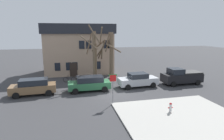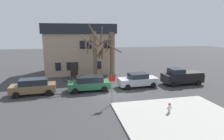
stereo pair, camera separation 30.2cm
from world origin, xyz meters
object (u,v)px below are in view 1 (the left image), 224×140
Objects in this scene: tree_bare_mid at (96,59)px; tree_bare_near at (95,54)px; bicycle_leaning at (70,79)px; car_brown_wagon at (33,87)px; car_silver_sedan at (138,80)px; street_sign_pole at (113,84)px; fire_hydrant at (170,107)px; tree_bare_far at (111,54)px; car_green_wagon at (89,83)px; building_main at (79,48)px; pickup_truck_black at (181,76)px.

tree_bare_near is at bearing -146.68° from tree_bare_mid.
car_brown_wagon is at bearing -130.70° from bicycle_leaning.
car_silver_sedan is (12.01, 0.27, -0.04)m from car_brown_wagon.
tree_bare_mid is 2.29× the size of street_sign_pole.
fire_hydrant is at bearing -32.53° from car_brown_wagon.
tree_bare_mid is 8.84m from street_sign_pole.
street_sign_pole is at bearing -131.90° from car_silver_sedan.
tree_bare_mid is 2.74m from tree_bare_far.
fire_hydrant is at bearing -69.25° from tree_bare_mid.
tree_bare_far is 7.11m from car_green_wagon.
building_main is at bearing 92.60° from car_green_wagon.
street_sign_pole is at bearing -155.35° from pickup_truck_black.
bicycle_leaning is at bearing 163.24° from pickup_truck_black.
car_green_wagon is at bearing -87.40° from building_main.
pickup_truck_black is at bearing 0.58° from car_brown_wagon.
pickup_truck_black reaches higher than car_green_wagon.
building_main is at bearing 103.92° from tree_bare_near.
car_brown_wagon is 6.02m from car_green_wagon.
bicycle_leaning is at bearing -104.58° from building_main.
bicycle_leaning is at bearing 123.87° from fire_hydrant.
tree_bare_far is at bearing -52.11° from building_main.
pickup_truck_black is at bearing 0.73° from car_green_wagon.
tree_bare_mid is 0.98× the size of tree_bare_far.
tree_bare_far is at bearing 112.78° from car_silver_sedan.
car_green_wagon is (6.02, 0.03, -0.02)m from car_brown_wagon.
tree_bare_far is at bearing 99.00° from fire_hydrant.
bicycle_leaning is at bearing 116.44° from car_green_wagon.
pickup_truck_black is 9.88m from fire_hydrant.
tree_bare_near is 1.61× the size of car_brown_wagon.
tree_bare_near is 1.49× the size of pickup_truck_black.
car_brown_wagon is 9.00m from street_sign_pole.
tree_bare_far is (2.61, 1.32, -0.23)m from tree_bare_near.
tree_bare_far is at bearing 54.72° from car_green_wagon.
pickup_truck_black is at bearing -32.82° from tree_bare_far.
street_sign_pole is at bearing -88.18° from tree_bare_mid.
fire_hydrant is at bearing -81.00° from tree_bare_far.
fire_hydrant is at bearing -36.05° from street_sign_pole.
car_green_wagon is 2.74× the size of bicycle_leaning.
tree_bare_near is 0.74m from tree_bare_mid.
pickup_truck_black is 14.80m from bicycle_leaning.
pickup_truck_black is (12.45, -10.80, -2.99)m from building_main.
car_green_wagon is (-1.21, -4.08, -2.84)m from tree_bare_near.
tree_bare_near reaches higher than tree_bare_mid.
car_silver_sedan is (4.59, -3.97, -2.16)m from tree_bare_mid.
street_sign_pole is at bearing -66.64° from bicycle_leaning.
building_main is 7.05m from tree_bare_far.
car_silver_sedan is at bearing -40.89° from tree_bare_mid.
tree_bare_mid is 4.48m from bicycle_leaning.
street_sign_pole is at bearing -69.77° from car_green_wagon.
tree_bare_near is 1.59× the size of car_green_wagon.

